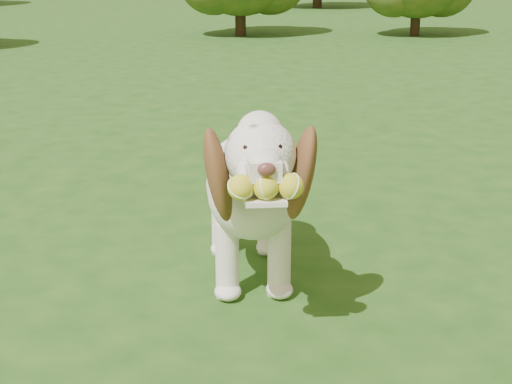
{
  "coord_description": "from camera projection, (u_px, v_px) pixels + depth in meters",
  "views": [
    {
      "loc": [
        0.18,
        -3.33,
        1.32
      ],
      "look_at": [
        -0.08,
        -0.66,
        0.46
      ],
      "focal_mm": 55.0,
      "sensor_mm": 36.0,
      "label": 1
    }
  ],
  "objects": [
    {
      "name": "dog",
      "position": [
        251.0,
        184.0,
        3.06
      ],
      "size": [
        0.55,
        1.21,
        0.79
      ],
      "rotation": [
        0.0,
        0.0,
        0.19
      ],
      "color": "white",
      "rests_on": "ground"
    },
    {
      "name": "ground",
      "position": [
        288.0,
        245.0,
        3.58
      ],
      "size": [
        80.0,
        80.0,
        0.0
      ],
      "primitive_type": "plane",
      "color": "#1B4513",
      "rests_on": "ground"
    }
  ]
}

